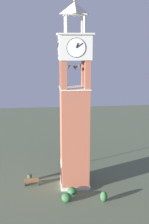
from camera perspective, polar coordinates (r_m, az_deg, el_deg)
ground at (r=33.82m, az=-0.00°, el=-13.71°), size 80.00×80.00×0.00m
clock_tower at (r=30.99m, az=-0.00°, el=-0.31°), size 3.50×3.50×19.39m
park_bench at (r=33.63m, az=-8.27°, el=-13.10°), size 0.47×1.61×0.95m
lamp_post at (r=37.01m, az=-1.79°, el=-6.87°), size 0.36×0.36×3.72m
trash_bin at (r=34.74m, az=-8.63°, el=-12.36°), size 0.52×0.52×0.80m
shrub_near_entry at (r=30.40m, az=-1.53°, el=-16.14°), size 1.02×1.02×0.84m
shrub_left_of_tower at (r=31.61m, az=-0.47°, el=-14.98°), size 0.99×0.99×0.77m
shrub_behind_bench at (r=30.51m, az=5.68°, el=-15.88°), size 0.71×0.71×1.04m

